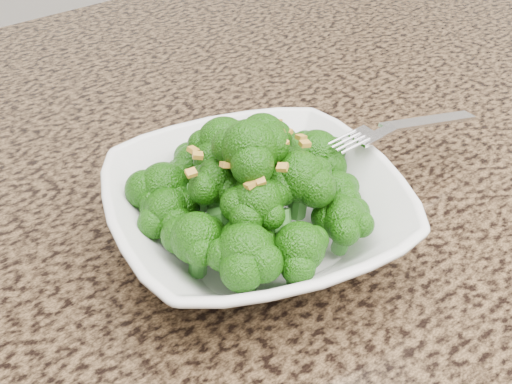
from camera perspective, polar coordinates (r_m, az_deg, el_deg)
granite_counter at (r=0.62m, az=3.87°, el=0.84°), size 1.64×1.04×0.03m
bowl at (r=0.51m, az=0.00°, el=-1.93°), size 0.29×0.29×0.06m
broccoli_pile at (r=0.47m, az=0.00°, el=4.45°), size 0.20×0.20×0.08m
garlic_topping at (r=0.45m, az=0.00°, el=8.94°), size 0.12×0.12×0.01m
fork at (r=0.56m, az=11.53°, el=5.34°), size 0.20×0.04×0.01m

